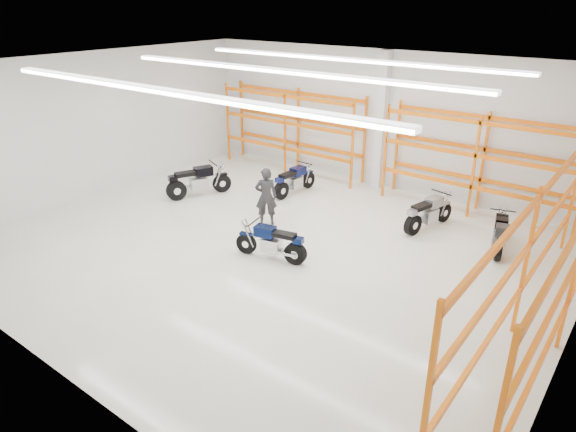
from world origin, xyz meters
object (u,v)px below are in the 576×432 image
Objects in this scene: motorcycle_main at (274,243)px; motorcycle_back_c at (427,214)px; motorcycle_back_a at (196,182)px; structural_column at (381,121)px; motorcycle_back_b at (293,181)px; motorcycle_back_d at (500,234)px; standing_man at (266,196)px.

motorcycle_back_c reaches higher than motorcycle_main.
structural_column is at bearing 46.38° from motorcycle_back_a.
motorcycle_back_b is 3.47m from structural_column.
motorcycle_back_d reaches higher than motorcycle_main.
motorcycle_back_a is 1.04× the size of motorcycle_back_c.
motorcycle_main is at bearing 92.15° from standing_man.
motorcycle_main is 0.42× the size of structural_column.
motorcycle_back_b is 1.00× the size of motorcycle_back_c.
structural_column is (1.83, 2.33, 1.80)m from motorcycle_back_b.
structural_column reaches higher than standing_man.
motorcycle_back_c is 4.03m from structural_column.
standing_man is at bearing -147.08° from motorcycle_back_c.
motorcycle_back_a is 1.04× the size of motorcycle_back_b.
motorcycle_back_c is 1.17× the size of standing_man.
motorcycle_back_c reaches higher than motorcycle_back_b.
structural_column reaches higher than motorcycle_main.
motorcycle_back_d is at bearing -1.57° from motorcycle_back_b.
motorcycle_back_c is at bearing 173.91° from motorcycle_back_d.
motorcycle_back_d is at bearing 158.99° from standing_man.
motorcycle_main is 0.96× the size of motorcycle_back_b.
standing_man is at bearing -5.95° from motorcycle_back_a.
standing_man reaches higher than motorcycle_back_a.
structural_column is at bearing 51.85° from motorcycle_back_b.
motorcycle_back_c is (2.26, 4.00, 0.02)m from motorcycle_main.
motorcycle_back_a is 1.06× the size of motorcycle_back_d.
structural_column is at bearing 94.65° from motorcycle_main.
structural_column is (4.20, 4.41, 1.75)m from motorcycle_back_a.
motorcycle_back_a is 3.15m from motorcycle_back_b.
structural_column is at bearing -143.91° from standing_man.
motorcycle_back_a is 0.45× the size of structural_column.
structural_column is at bearing 140.38° from motorcycle_back_c.
motorcycle_back_d is (6.64, -0.18, 0.03)m from motorcycle_back_b.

